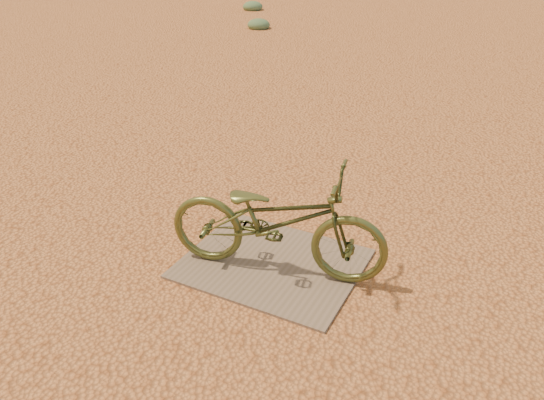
% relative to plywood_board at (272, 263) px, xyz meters
% --- Properties ---
extents(ground, '(120.00, 120.00, 0.00)m').
position_rel_plywood_board_xyz_m(ground, '(-0.46, 0.32, -0.01)').
color(ground, '#C37944').
rests_on(ground, ground).
extents(plywood_board, '(1.44, 1.17, 0.02)m').
position_rel_plywood_board_xyz_m(plywood_board, '(0.00, 0.00, 0.00)').
color(plywood_board, brown).
rests_on(plywood_board, ground).
extents(bicycle, '(1.85, 0.97, 0.93)m').
position_rel_plywood_board_xyz_m(bicycle, '(0.08, -0.07, 0.47)').
color(bicycle, '#495024').
rests_on(bicycle, plywood_board).
extents(kale_a, '(0.59, 0.59, 0.32)m').
position_rel_plywood_board_xyz_m(kale_a, '(-5.22, 9.37, -0.01)').
color(kale_a, '#57704C').
rests_on(kale_a, ground).
extents(kale_c, '(0.62, 0.62, 0.34)m').
position_rel_plywood_board_xyz_m(kale_c, '(-6.89, 12.05, -0.01)').
color(kale_c, '#57704C').
rests_on(kale_c, ground).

